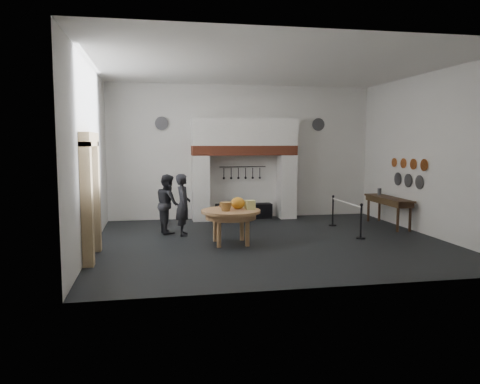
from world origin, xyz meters
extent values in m
cube|color=black|center=(0.00, 0.00, 0.00)|extent=(9.00, 8.00, 0.02)
cube|color=silver|center=(0.00, 0.00, 4.50)|extent=(9.00, 8.00, 0.02)
cube|color=silver|center=(0.00, 4.00, 2.25)|extent=(9.00, 0.02, 4.50)
cube|color=silver|center=(0.00, -4.00, 2.25)|extent=(9.00, 0.02, 4.50)
cube|color=silver|center=(-4.50, 0.00, 2.25)|extent=(0.02, 8.00, 4.50)
cube|color=silver|center=(4.50, 0.00, 2.25)|extent=(0.02, 8.00, 4.50)
cube|color=silver|center=(-1.48, 3.65, 1.07)|extent=(0.55, 0.70, 2.15)
cube|color=silver|center=(1.48, 3.65, 1.07)|extent=(0.55, 0.70, 2.15)
cube|color=#9E442B|center=(0.00, 3.65, 2.31)|extent=(3.50, 0.72, 0.32)
cube|color=silver|center=(0.00, 3.65, 2.92)|extent=(3.50, 0.70, 0.90)
cube|color=black|center=(0.00, 3.72, 0.25)|extent=(1.90, 0.45, 0.50)
cylinder|color=black|center=(0.00, 3.92, 1.75)|extent=(1.60, 0.02, 0.02)
cube|color=black|center=(-4.47, -1.00, 1.25)|extent=(0.04, 1.10, 2.50)
cube|color=tan|center=(-4.38, -1.70, 1.30)|extent=(0.22, 0.30, 2.60)
cube|color=tan|center=(-4.38, -0.30, 1.30)|extent=(0.22, 0.30, 2.60)
cube|color=tan|center=(-4.38, -1.00, 2.65)|extent=(0.22, 1.70, 0.30)
cube|color=gold|center=(-4.45, 0.80, 1.60)|extent=(0.05, 0.34, 0.44)
cylinder|color=tan|center=(-1.09, -0.12, 0.84)|extent=(1.92, 1.92, 0.07)
ellipsoid|color=orange|center=(-0.89, -0.02, 1.03)|extent=(0.36, 0.36, 0.31)
cube|color=#D3D17E|center=(-0.59, -0.17, 0.99)|extent=(0.22, 0.22, 0.24)
cube|color=#EADE8C|center=(-0.61, 0.13, 0.97)|extent=(0.18, 0.18, 0.20)
cone|color=olive|center=(-1.24, -0.27, 0.98)|extent=(0.41, 0.41, 0.22)
ellipsoid|color=#A66B3B|center=(-1.19, 0.23, 0.94)|extent=(0.31, 0.18, 0.13)
imported|color=black|center=(-2.21, 1.22, 0.86)|extent=(0.41, 0.63, 1.72)
imported|color=black|center=(-2.61, 1.62, 0.84)|extent=(0.79, 0.93, 1.69)
cube|color=#3D2916|center=(4.10, 1.47, 0.87)|extent=(0.55, 2.20, 0.06)
cylinder|color=#515256|center=(4.10, 2.07, 1.01)|extent=(0.12, 0.12, 0.22)
cylinder|color=#C6662D|center=(4.46, 0.20, 1.95)|extent=(0.03, 0.34, 0.34)
cylinder|color=#C6662D|center=(4.46, 0.75, 1.95)|extent=(0.03, 0.32, 0.32)
cylinder|color=#C6662D|center=(4.46, 1.30, 1.95)|extent=(0.03, 0.30, 0.30)
cylinder|color=#C6662D|center=(4.46, 1.85, 1.95)|extent=(0.03, 0.28, 0.28)
cylinder|color=#4C4C51|center=(4.46, 0.40, 1.45)|extent=(0.03, 0.40, 0.40)
cylinder|color=#4C4C51|center=(4.46, 1.00, 1.45)|extent=(0.03, 0.40, 0.40)
cylinder|color=#4C4C51|center=(4.46, 1.60, 1.45)|extent=(0.03, 0.40, 0.40)
cylinder|color=#4C4C51|center=(-2.70, 3.96, 3.20)|extent=(0.44, 0.03, 0.44)
cylinder|color=#4C4C51|center=(2.70, 3.96, 3.20)|extent=(0.44, 0.03, 0.44)
cylinder|color=black|center=(2.45, -0.14, 0.45)|extent=(0.05, 0.05, 0.90)
cylinder|color=black|center=(2.45, 1.86, 0.45)|extent=(0.05, 0.05, 0.90)
cylinder|color=white|center=(2.45, 0.86, 0.85)|extent=(0.04, 2.00, 0.04)
camera|label=1|loc=(-3.03, -11.71, 2.59)|focal=35.00mm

